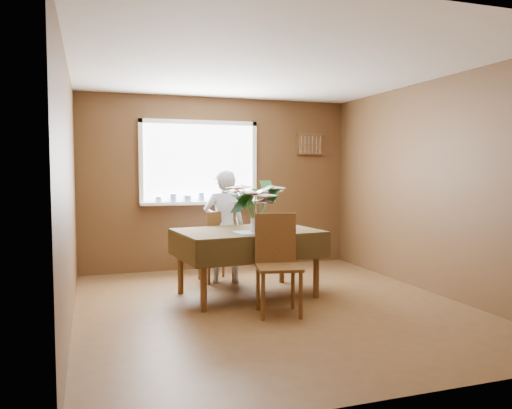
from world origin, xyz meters
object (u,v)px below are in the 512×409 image
object	(u,v)px
dining_table	(247,238)
seated_woman	(224,227)
chair_near	(277,259)
chair_far	(218,243)
flower_bouquet	(256,200)

from	to	relation	value
dining_table	seated_woman	xyz separation A→B (m)	(-0.08, 0.72, 0.05)
seated_woman	chair_near	bearing A→B (deg)	104.27
dining_table	seated_woman	size ratio (longest dim) A/B	1.16
chair_far	chair_near	distance (m)	1.53
flower_bouquet	chair_near	bearing A→B (deg)	-82.41
chair_far	seated_woman	xyz separation A→B (m)	(0.07, -0.06, 0.22)
chair_near	seated_woman	distance (m)	1.47
chair_far	seated_woman	size ratio (longest dim) A/B	0.64
chair_far	seated_woman	distance (m)	0.23
flower_bouquet	seated_woman	bearing A→B (deg)	95.86
flower_bouquet	chair_far	bearing A→B (deg)	99.11
chair_far	chair_near	size ratio (longest dim) A/B	0.92
dining_table	chair_near	distance (m)	0.75
seated_woman	flower_bouquet	xyz separation A→B (m)	(0.10, -0.98, 0.40)
chair_far	flower_bouquet	bearing A→B (deg)	91.18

